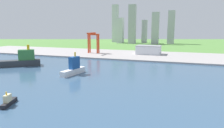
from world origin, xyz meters
TOP-DOWN VIEW (x-y plane):
  - ground_plane at (0.00, 300.00)m, footprint 2400.00×2400.00m
  - water_bay at (0.00, 240.00)m, footprint 840.00×360.00m
  - industrial_pier at (0.00, 490.00)m, footprint 840.00×140.00m
  - container_barge at (-149.03, 324.55)m, footprint 55.54×47.21m
  - ferry_boat at (-50.70, 302.92)m, footprint 12.99×39.40m
  - tugboat_small at (-45.16, 201.68)m, footprint 9.79×18.40m
  - port_crane_red at (-106.76, 481.85)m, footprint 22.75×38.12m
  - warehouse_main at (5.81, 503.50)m, footprint 48.05×34.78m
  - distant_skyline at (-79.99, 822.47)m, footprint 231.31×73.36m

SIDE VIEW (x-z plane):
  - ground_plane at x=0.00m, z-range 0.00..0.00m
  - water_bay at x=0.00m, z-range 0.00..0.15m
  - industrial_pier at x=0.00m, z-range 0.00..2.50m
  - tugboat_small at x=-45.16m, z-range -2.17..8.33m
  - ferry_boat at x=-50.70m, z-range -5.41..20.78m
  - container_barge at x=-149.03m, z-range -6.63..23.91m
  - warehouse_main at x=5.81m, z-range 2.52..19.86m
  - port_crane_red at x=-106.76m, z-range 11.31..54.26m
  - distant_skyline at x=-79.99m, z-range -13.40..128.94m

